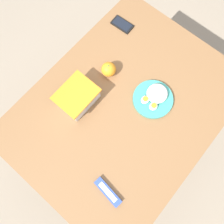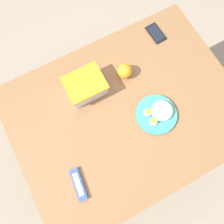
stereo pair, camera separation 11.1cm
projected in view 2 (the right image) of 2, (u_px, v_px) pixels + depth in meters
name	position (u px, v px, depth m)	size (l,w,h in m)	color
ground_plane	(121.00, 136.00, 1.89)	(10.00, 10.00, 0.00)	gray
table	(126.00, 116.00, 1.23)	(1.20, 0.91, 0.77)	brown
food_container	(86.00, 86.00, 1.14)	(0.20, 0.17, 0.09)	white
orange_fruit	(125.00, 71.00, 1.16)	(0.08, 0.08, 0.08)	orange
rice_plate	(158.00, 113.00, 1.12)	(0.21, 0.21, 0.05)	teal
candy_bar	(79.00, 184.00, 1.04)	(0.06, 0.16, 0.02)	#334C9E
cell_phone	(156.00, 33.00, 1.27)	(0.07, 0.13, 0.01)	black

